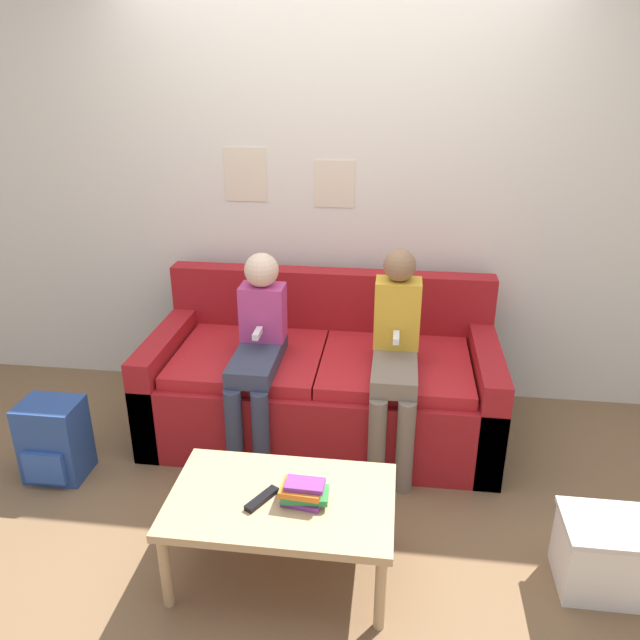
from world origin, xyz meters
The scene contains 10 objects.
ground_plane centered at (0.00, 0.00, 0.00)m, with size 10.00×10.00×0.00m, color brown.
wall_back centered at (0.00, 1.13, 1.30)m, with size 8.00×0.06×2.60m.
couch centered at (0.00, 0.58, 0.29)m, with size 1.95×0.92×0.87m.
coffee_table centered at (-0.03, -0.56, 0.34)m, with size 0.93×0.57×0.38m.
person_left centered at (-0.32, 0.36, 0.63)m, with size 0.24×0.61×1.09m.
person_right centered at (0.41, 0.36, 0.64)m, with size 0.24×0.61×1.14m.
tv_remote centered at (-0.10, -0.59, 0.39)m, with size 0.12×0.17×0.02m.
book_stack centered at (0.06, -0.57, 0.43)m, with size 0.20×0.14×0.10m.
storage_box centered at (1.33, -0.48, 0.16)m, with size 0.44×0.30×0.32m.
backpack centered at (-1.33, -0.06, 0.21)m, with size 0.30×0.26×0.43m.
Camera 1 is at (0.39, -2.58, 2.05)m, focal length 35.00 mm.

